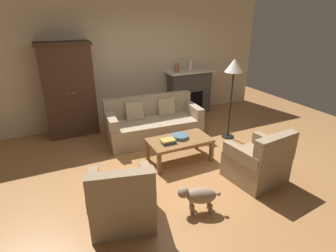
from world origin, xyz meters
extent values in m
plane|color=#B27A47|center=(0.00, 0.00, 0.00)|extent=(9.60, 9.60, 0.00)
cube|color=beige|center=(0.00, 2.55, 1.40)|extent=(7.20, 0.10, 2.80)
cube|color=#4C4947|center=(1.55, 2.30, 0.54)|extent=(1.10, 0.36, 1.08)
cube|color=black|center=(1.55, 2.12, 0.34)|extent=(0.60, 0.01, 0.52)
cube|color=white|center=(1.55, 2.28, 1.10)|extent=(1.26, 0.48, 0.04)
cube|color=#472D1E|center=(-1.40, 2.22, 0.94)|extent=(1.00, 0.52, 1.89)
cube|color=#3C271A|center=(-1.40, 2.22, 1.92)|extent=(1.06, 0.55, 0.06)
sphere|color=#ADAFB5|center=(-1.46, 1.95, 0.98)|extent=(0.04, 0.04, 0.04)
sphere|color=#ADAFB5|center=(-1.34, 1.95, 0.98)|extent=(0.04, 0.04, 0.04)
cube|color=tan|center=(0.07, 1.17, 0.22)|extent=(1.95, 0.96, 0.44)
cube|color=tan|center=(0.09, 1.51, 0.65)|extent=(1.91, 0.30, 0.42)
cube|color=tan|center=(-0.81, 1.22, 0.55)|extent=(0.21, 0.81, 0.22)
cube|color=tan|center=(0.95, 1.11, 0.55)|extent=(0.21, 0.81, 0.22)
cube|color=tan|center=(-0.27, 1.39, 0.61)|extent=(0.37, 0.21, 0.37)
cube|color=tan|center=(0.43, 1.34, 0.61)|extent=(0.37, 0.21, 0.37)
cube|color=olive|center=(0.13, 0.15, 0.39)|extent=(1.10, 0.60, 0.05)
cube|color=brown|center=(-0.38, -0.11, 0.18)|extent=(0.06, 0.06, 0.37)
cube|color=brown|center=(0.64, -0.11, 0.18)|extent=(0.06, 0.06, 0.37)
cube|color=brown|center=(-0.38, 0.41, 0.18)|extent=(0.06, 0.06, 0.37)
cube|color=brown|center=(0.64, 0.41, 0.18)|extent=(0.06, 0.06, 0.37)
cylinder|color=slate|center=(0.17, 0.19, 0.45)|extent=(0.29, 0.29, 0.06)
cube|color=#38569E|center=(-0.10, 0.11, 0.44)|extent=(0.26, 0.20, 0.04)
cube|color=gold|center=(-0.11, 0.10, 0.47)|extent=(0.24, 0.18, 0.03)
cylinder|color=#A86042|center=(1.17, 2.28, 1.22)|extent=(0.11, 0.11, 0.21)
cylinder|color=beige|center=(1.55, 2.28, 1.27)|extent=(0.09, 0.09, 0.30)
cube|color=#997F60|center=(-1.22, -0.87, 0.21)|extent=(0.91, 0.91, 0.42)
cube|color=#997F60|center=(-1.29, -1.17, 0.65)|extent=(0.78, 0.33, 0.46)
cube|color=#997F60|center=(-0.90, -0.94, 0.52)|extent=(0.28, 0.71, 0.20)
cube|color=#997F60|center=(-1.54, -0.79, 0.52)|extent=(0.28, 0.71, 0.20)
cube|color=#997F60|center=(0.94, -0.89, 0.21)|extent=(0.84, 0.84, 0.42)
cube|color=#997F60|center=(0.97, -1.19, 0.65)|extent=(0.77, 0.24, 0.46)
cube|color=#997F60|center=(1.27, -0.85, 0.52)|extent=(0.19, 0.71, 0.20)
cube|color=#997F60|center=(0.61, -0.92, 0.52)|extent=(0.19, 0.71, 0.20)
cylinder|color=black|center=(1.54, 0.58, 0.01)|extent=(0.26, 0.26, 0.02)
cylinder|color=black|center=(1.54, 0.58, 0.71)|extent=(0.03, 0.03, 1.42)
cone|color=white|center=(1.54, 0.58, 1.53)|extent=(0.36, 0.36, 0.26)
ellipsoid|color=gray|center=(-0.24, -1.18, 0.25)|extent=(0.45, 0.34, 0.22)
sphere|color=gray|center=(-0.46, -1.09, 0.31)|extent=(0.15, 0.15, 0.15)
cylinder|color=gray|center=(-0.37, -1.19, 0.07)|extent=(0.06, 0.06, 0.14)
cylinder|color=gray|center=(-0.33, -1.08, 0.07)|extent=(0.06, 0.06, 0.14)
cylinder|color=gray|center=(-0.15, -1.28, 0.07)|extent=(0.06, 0.06, 0.14)
cylinder|color=gray|center=(-0.11, -1.18, 0.07)|extent=(0.06, 0.06, 0.14)
sphere|color=gray|center=(-0.03, -1.27, 0.27)|extent=(0.06, 0.06, 0.06)
camera|label=1|loc=(-1.89, -3.63, 2.48)|focal=28.94mm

